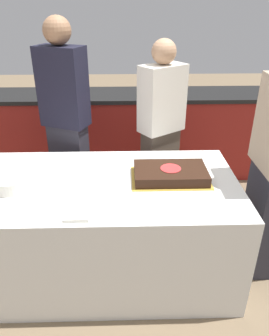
{
  "coord_description": "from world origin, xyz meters",
  "views": [
    {
      "loc": [
        0.19,
        -1.87,
        1.82
      ],
      "look_at": [
        0.24,
        0.0,
        0.84
      ],
      "focal_mm": 35.0,
      "sensor_mm": 36.0,
      "label": 1
    }
  ],
  "objects": [
    {
      "name": "side_plate_near_cake",
      "position": [
        0.47,
        0.33,
        0.74
      ],
      "size": [
        0.19,
        0.19,
        0.0
      ],
      "color": "white",
      "rests_on": "dining_table"
    },
    {
      "name": "person_standing_back",
      "position": [
        -0.3,
        0.7,
        0.9
      ],
      "size": [
        0.41,
        0.33,
        1.71
      ],
      "rotation": [
        0.0,
        0.0,
        2.74
      ],
      "color": "#282833",
      "rests_on": "ground_plane"
    },
    {
      "name": "ground_plane",
      "position": [
        0.0,
        0.0,
        0.0
      ],
      "size": [
        14.0,
        14.0,
        0.0
      ],
      "primitive_type": "plane",
      "color": "#7A664C"
    },
    {
      "name": "cake",
      "position": [
        0.48,
        0.04,
        0.78
      ],
      "size": [
        0.52,
        0.34,
        0.08
      ],
      "color": "gold",
      "rests_on": "dining_table"
    },
    {
      "name": "person_cutting_cake",
      "position": [
        0.48,
        0.7,
        0.8
      ],
      "size": [
        0.41,
        0.37,
        1.55
      ],
      "rotation": [
        0.0,
        0.0,
        -2.54
      ],
      "color": "#4C4238",
      "rests_on": "ground_plane"
    },
    {
      "name": "back_counter",
      "position": [
        0.0,
        1.55,
        0.46
      ],
      "size": [
        4.4,
        0.58,
        0.92
      ],
      "color": "maroon",
      "rests_on": "ground_plane"
    },
    {
      "name": "plate_stack",
      "position": [
        -0.54,
        -0.08,
        0.78
      ],
      "size": [
        0.19,
        0.19,
        0.08
      ],
      "color": "white",
      "rests_on": "dining_table"
    },
    {
      "name": "utensil_pile",
      "position": [
        -0.09,
        -0.38,
        0.75
      ],
      "size": [
        0.14,
        0.12,
        0.02
      ],
      "color": "white",
      "rests_on": "dining_table"
    },
    {
      "name": "dining_table",
      "position": [
        0.0,
        0.0,
        0.37
      ],
      "size": [
        1.86,
        0.96,
        0.74
      ],
      "color": "silver",
      "rests_on": "ground_plane"
    }
  ]
}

